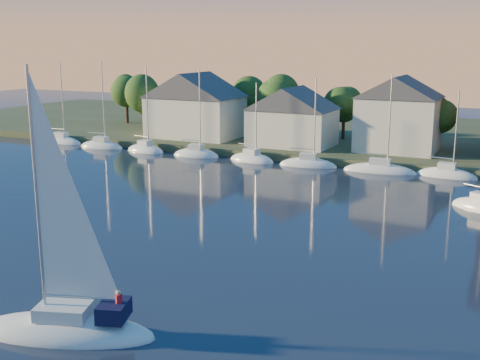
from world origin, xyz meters
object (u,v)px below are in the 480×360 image
Objects in this scene: clubhouse_centre at (293,116)px; hero_sailboat at (67,323)px; clubhouse_west at (195,104)px; clubhouse_east at (399,113)px; drifting_sailboat_right at (480,209)px.

clubhouse_centre is 56.34m from hero_sailboat.
clubhouse_west is 1.18× the size of clubhouse_centre.
clubhouse_centre is 1.10× the size of clubhouse_east.
clubhouse_west is 47.67m from drifting_sailboat_right.
hero_sailboat reaches higher than clubhouse_east.
hero_sailboat reaches higher than clubhouse_west.
hero_sailboat is (24.79, -56.46, -5.31)m from clubhouse_west.
drifting_sailboat_right is at bearing -135.05° from hero_sailboat.
clubhouse_centre is at bearing -99.64° from hero_sailboat.
clubhouse_west is 16.05m from clubhouse_centre.
hero_sailboat reaches higher than clubhouse_centre.
clubhouse_centre is at bearing -3.58° from clubhouse_west.
clubhouse_west is 1.42× the size of drifting_sailboat_right.
clubhouse_west is at bearing -177.61° from drifting_sailboat_right.
clubhouse_centre is 0.77× the size of hero_sailboat.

